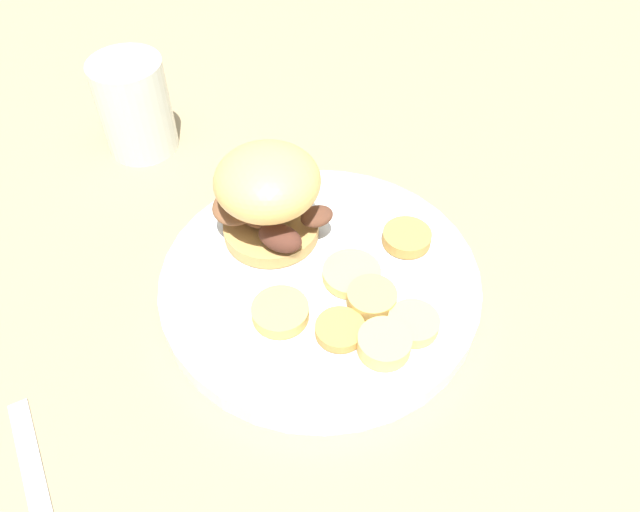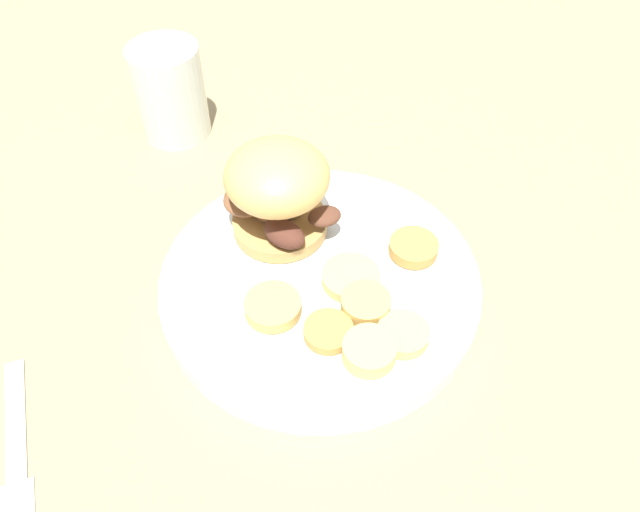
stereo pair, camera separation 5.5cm
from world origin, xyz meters
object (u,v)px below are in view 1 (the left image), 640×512
object	(u,v)px
dinner_plate	(320,281)
sandwich	(267,194)
drinking_glass	(135,106)
fork	(38,496)

from	to	relation	value
dinner_plate	sandwich	size ratio (longest dim) A/B	2.43
sandwich	drinking_glass	bearing A→B (deg)	-25.10
fork	sandwich	bearing A→B (deg)	-101.59
dinner_plate	sandwich	distance (m)	0.09
dinner_plate	sandwich	bearing A→B (deg)	-26.34
dinner_plate	fork	xyz separation A→B (m)	(0.12, 0.25, -0.01)
dinner_plate	drinking_glass	xyz separation A→B (m)	(0.27, -0.13, 0.04)
dinner_plate	drinking_glass	world-z (taller)	drinking_glass
sandwich	drinking_glass	size ratio (longest dim) A/B	1.11
sandwich	drinking_glass	distance (m)	0.23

